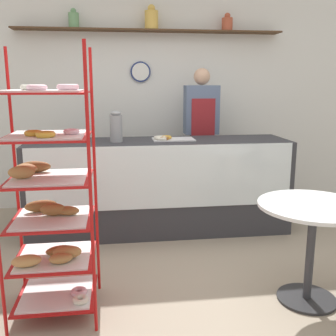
{
  "coord_description": "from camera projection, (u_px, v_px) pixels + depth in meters",
  "views": [
    {
      "loc": [
        -0.45,
        -3.0,
        1.58
      ],
      "look_at": [
        0.0,
        0.37,
        0.84
      ],
      "focal_mm": 42.0,
      "sensor_mm": 36.0,
      "label": 1
    }
  ],
  "objects": [
    {
      "name": "ground_plane",
      "position": [
        174.0,
        275.0,
        3.3
      ],
      "size": [
        14.0,
        14.0,
        0.0
      ],
      "primitive_type": "plane",
      "color": "gray"
    },
    {
      "name": "pastry_rack",
      "position": [
        50.0,
        198.0,
        2.61
      ],
      "size": [
        0.58,
        0.56,
        1.82
      ],
      "color": "#B71414",
      "rests_on": "ground_plane"
    },
    {
      "name": "coffee_carafe",
      "position": [
        116.0,
        127.0,
        3.99
      ],
      "size": [
        0.13,
        0.13,
        0.32
      ],
      "color": "gray",
      "rests_on": "display_counter"
    },
    {
      "name": "person_worker",
      "position": [
        201.0,
        135.0,
        4.76
      ],
      "size": [
        0.4,
        0.23,
        1.75
      ],
      "color": "#282833",
      "rests_on": "ground_plane"
    },
    {
      "name": "display_counter",
      "position": [
        160.0,
        186.0,
        4.22
      ],
      "size": [
        2.73,
        0.69,
        0.99
      ],
      "color": "#333338",
      "rests_on": "ground_plane"
    },
    {
      "name": "cafe_table",
      "position": [
        312.0,
        228.0,
        2.8
      ],
      "size": [
        0.78,
        0.78,
        0.74
      ],
      "color": "#262628",
      "rests_on": "ground_plane"
    },
    {
      "name": "back_wall",
      "position": [
        150.0,
        100.0,
        5.04
      ],
      "size": [
        10.0,
        0.3,
        2.7
      ],
      "color": "white",
      "rests_on": "ground_plane"
    },
    {
      "name": "donut_tray_counter",
      "position": [
        167.0,
        138.0,
        4.13
      ],
      "size": [
        0.44,
        0.28,
        0.05
      ],
      "color": "silver",
      "rests_on": "display_counter"
    }
  ]
}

